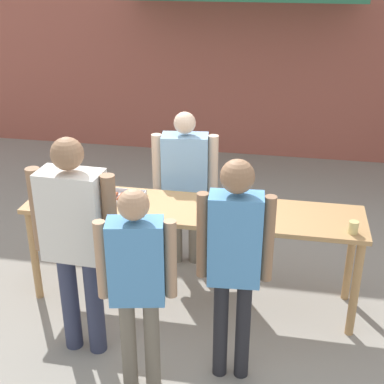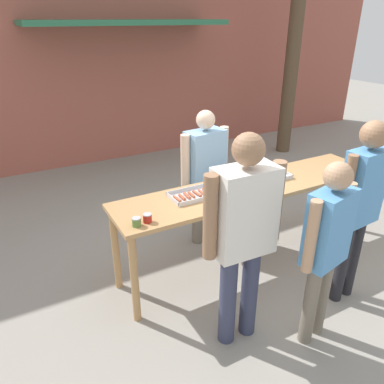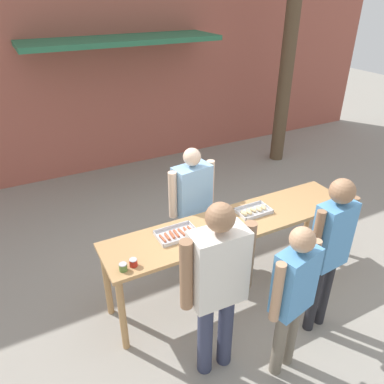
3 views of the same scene
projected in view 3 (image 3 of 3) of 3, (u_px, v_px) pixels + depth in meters
ground_plane at (230, 285)px, 4.52m from camera, size 24.00×24.00×0.00m
building_facade_back at (113, 45)px, 6.51m from camera, size 12.00×1.11×4.50m
serving_table at (234, 230)px, 4.12m from camera, size 2.92×0.64×0.93m
food_tray_sausages at (177, 234)px, 3.84m from camera, size 0.42×0.27×0.04m
food_tray_buns at (253, 211)px, 4.22m from camera, size 0.38×0.25×0.06m
condiment_jar_mustard at (123, 267)px, 3.36m from camera, size 0.08×0.08×0.07m
condiment_jar_ketchup at (133, 263)px, 3.41m from camera, size 0.08×0.08×0.07m
beer_cup at (338, 198)px, 4.42m from camera, size 0.08×0.08×0.10m
person_server_behind_table at (192, 199)px, 4.47m from camera, size 0.63×0.30×1.59m
person_customer_holding_hotdog at (218, 280)px, 3.07m from camera, size 0.67×0.27×1.79m
person_customer_with_cup at (331, 244)px, 3.49m from camera, size 0.52×0.23×1.74m
person_customer_waiting_in_line at (293, 291)px, 3.11m from camera, size 0.53×0.28×1.58m
utility_pole at (294, 9)px, 6.48m from camera, size 1.10×0.26×5.50m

